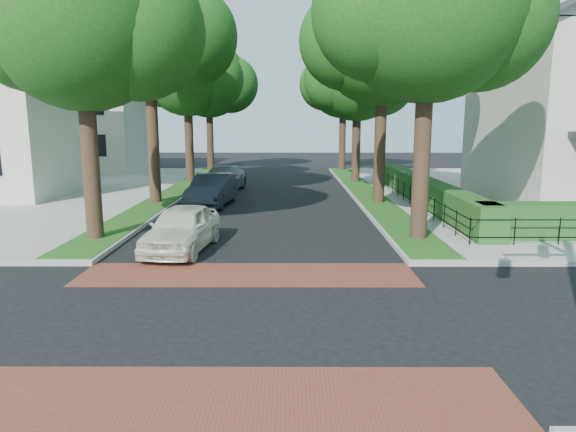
% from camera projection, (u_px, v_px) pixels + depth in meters
% --- Properties ---
extents(ground, '(120.00, 120.00, 0.00)m').
position_uv_depth(ground, '(235.00, 320.00, 10.62)').
color(ground, black).
rests_on(ground, ground).
extents(crosswalk_far, '(9.00, 2.20, 0.01)m').
position_uv_depth(crosswalk_far, '(248.00, 274.00, 13.77)').
color(crosswalk_far, brown).
rests_on(crosswalk_far, ground).
extents(crosswalk_near, '(9.00, 2.20, 0.01)m').
position_uv_depth(crosswalk_near, '(212.00, 403.00, 7.47)').
color(crosswalk_near, brown).
rests_on(crosswalk_near, ground).
extents(grass_strip_ne, '(1.60, 29.80, 0.02)m').
position_uv_depth(grass_strip_ne, '(364.00, 191.00, 29.36)').
color(grass_strip_ne, '#174714').
rests_on(grass_strip_ne, sidewalk_ne).
extents(grass_strip_nw, '(1.60, 29.80, 0.02)m').
position_uv_depth(grass_strip_nw, '(176.00, 191.00, 29.40)').
color(grass_strip_nw, '#174714').
rests_on(grass_strip_nw, sidewalk_nw).
extents(tree_right_near, '(7.75, 6.67, 10.66)m').
position_uv_depth(tree_right_near, '(430.00, 8.00, 16.35)').
color(tree_right_near, black).
rests_on(tree_right_near, sidewalk_ne).
extents(tree_right_mid, '(8.25, 7.09, 11.22)m').
position_uv_depth(tree_right_mid, '(385.00, 37.00, 24.17)').
color(tree_right_mid, black).
rests_on(tree_right_mid, sidewalk_ne).
extents(tree_right_far, '(7.25, 6.23, 9.74)m').
position_uv_depth(tree_right_far, '(359.00, 77.00, 33.19)').
color(tree_right_far, black).
rests_on(tree_right_far, sidewalk_ne).
extents(tree_right_back, '(7.50, 6.45, 10.20)m').
position_uv_depth(tree_right_back, '(344.00, 82.00, 41.98)').
color(tree_right_back, black).
rests_on(tree_right_back, sidewalk_ne).
extents(tree_left_near, '(7.50, 6.45, 10.20)m').
position_uv_depth(tree_left_near, '(87.00, 20.00, 16.44)').
color(tree_left_near, black).
rests_on(tree_left_near, sidewalk_nw).
extents(tree_left_mid, '(8.00, 6.88, 11.48)m').
position_uv_depth(tree_left_mid, '(152.00, 29.00, 24.13)').
color(tree_left_mid, black).
rests_on(tree_left_mid, sidewalk_nw).
extents(tree_left_far, '(7.00, 6.02, 9.86)m').
position_uv_depth(tree_left_far, '(189.00, 74.00, 33.18)').
color(tree_left_far, black).
rests_on(tree_left_far, sidewalk_nw).
extents(tree_left_back, '(7.75, 6.66, 10.44)m').
position_uv_depth(tree_left_back, '(210.00, 80.00, 42.00)').
color(tree_left_back, black).
rests_on(tree_left_back, sidewalk_nw).
extents(hedge_main_road, '(1.00, 18.00, 1.20)m').
position_uv_depth(hedge_main_road, '(423.00, 190.00, 25.22)').
color(hedge_main_road, '#1A4718').
rests_on(hedge_main_road, sidewalk_ne).
extents(fence_main_road, '(0.06, 18.00, 0.90)m').
position_uv_depth(fence_main_road, '(407.00, 193.00, 25.25)').
color(fence_main_road, black).
rests_on(fence_main_road, sidewalk_ne).
extents(house_left_far, '(10.00, 9.00, 10.14)m').
position_uv_depth(house_left_far, '(83.00, 110.00, 41.24)').
color(house_left_far, beige).
rests_on(house_left_far, sidewalk_nw).
extents(parked_car_front, '(2.17, 4.43, 1.45)m').
position_uv_depth(parked_car_front, '(182.00, 228.00, 16.26)').
color(parked_car_front, silver).
rests_on(parked_car_front, ground).
extents(parked_car_middle, '(2.11, 4.84, 1.55)m').
position_uv_depth(parked_car_middle, '(212.00, 190.00, 25.04)').
color(parked_car_middle, '#1E232E').
rests_on(parked_car_middle, ground).
extents(parked_car_rear, '(2.78, 5.33, 1.48)m').
position_uv_depth(parked_car_rear, '(223.00, 179.00, 30.46)').
color(parked_car_rear, slate).
rests_on(parked_car_rear, ground).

